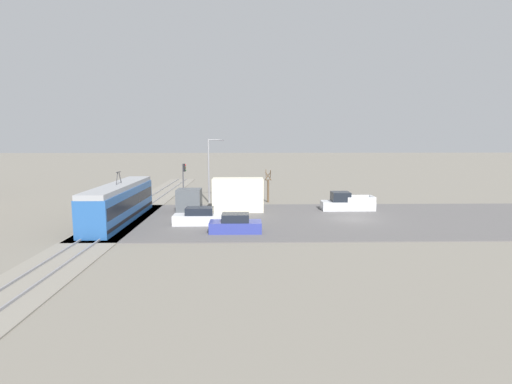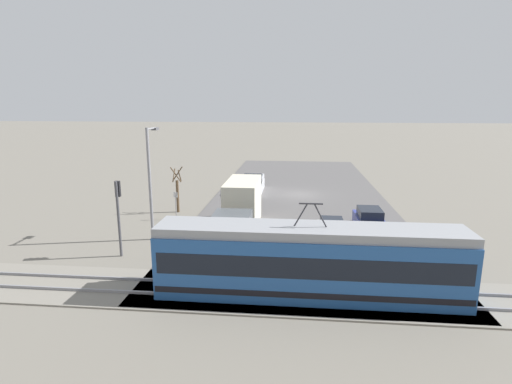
{
  "view_description": "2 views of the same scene",
  "coord_description": "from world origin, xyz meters",
  "px_view_note": "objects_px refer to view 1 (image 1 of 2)",
  "views": [
    {
      "loc": [
        -37.31,
        10.06,
        7.89
      ],
      "look_at": [
        0.32,
        9.21,
        2.66
      ],
      "focal_mm": 28.0,
      "sensor_mm": 36.0,
      "label": 1
    },
    {
      "loc": [
        0.4,
        39.94,
        9.17
      ],
      "look_at": [
        3.34,
        10.29,
        2.53
      ],
      "focal_mm": 28.0,
      "sensor_mm": 36.0,
      "label": 2
    }
  ],
  "objects_px": {
    "traffic_light_pole": "(184,177)",
    "street_tree": "(268,188)",
    "sedan_car_0": "(236,224)",
    "sedan_car_1": "(200,217)",
    "light_rail_tram": "(120,203)",
    "box_truck": "(226,196)",
    "no_parking_sign": "(250,192)",
    "pickup_truck": "(346,203)",
    "street_lamp_near_crossing": "(210,166)"
  },
  "relations": [
    {
      "from": "light_rail_tram",
      "to": "sedan_car_0",
      "type": "height_order",
      "value": "light_rail_tram"
    },
    {
      "from": "light_rail_tram",
      "to": "pickup_truck",
      "type": "height_order",
      "value": "light_rail_tram"
    },
    {
      "from": "pickup_truck",
      "to": "street_lamp_near_crossing",
      "type": "relative_size",
      "value": 0.73
    },
    {
      "from": "light_rail_tram",
      "to": "sedan_car_1",
      "type": "xyz_separation_m",
      "value": [
        -1.76,
        -7.62,
        -1.05
      ]
    },
    {
      "from": "box_truck",
      "to": "pickup_truck",
      "type": "distance_m",
      "value": 12.93
    },
    {
      "from": "light_rail_tram",
      "to": "traffic_light_pole",
      "type": "height_order",
      "value": "light_rail_tram"
    },
    {
      "from": "box_truck",
      "to": "pickup_truck",
      "type": "xyz_separation_m",
      "value": [
        0.46,
        -12.89,
        -0.87
      ]
    },
    {
      "from": "street_tree",
      "to": "no_parking_sign",
      "type": "height_order",
      "value": "street_tree"
    },
    {
      "from": "sedan_car_1",
      "to": "traffic_light_pole",
      "type": "distance_m",
      "value": 13.67
    },
    {
      "from": "light_rail_tram",
      "to": "no_parking_sign",
      "type": "relative_size",
      "value": 6.45
    },
    {
      "from": "traffic_light_pole",
      "to": "street_tree",
      "type": "relative_size",
      "value": 1.18
    },
    {
      "from": "pickup_truck",
      "to": "traffic_light_pole",
      "type": "height_order",
      "value": "traffic_light_pole"
    },
    {
      "from": "pickup_truck",
      "to": "traffic_light_pole",
      "type": "xyz_separation_m",
      "value": [
        6.18,
        18.34,
        2.24
      ]
    },
    {
      "from": "sedan_car_1",
      "to": "no_parking_sign",
      "type": "bearing_deg",
      "value": 159.05
    },
    {
      "from": "box_truck",
      "to": "sedan_car_1",
      "type": "bearing_deg",
      "value": 162.14
    },
    {
      "from": "light_rail_tram",
      "to": "street_lamp_near_crossing",
      "type": "distance_m",
      "value": 13.13
    },
    {
      "from": "box_truck",
      "to": "sedan_car_0",
      "type": "height_order",
      "value": "box_truck"
    },
    {
      "from": "street_lamp_near_crossing",
      "to": "street_tree",
      "type": "bearing_deg",
      "value": -87.37
    },
    {
      "from": "sedan_car_0",
      "to": "sedan_car_1",
      "type": "height_order",
      "value": "sedan_car_0"
    },
    {
      "from": "pickup_truck",
      "to": "sedan_car_0",
      "type": "xyz_separation_m",
      "value": [
        -9.87,
        11.65,
        -0.09
      ]
    },
    {
      "from": "no_parking_sign",
      "to": "sedan_car_1",
      "type": "bearing_deg",
      "value": 159.05
    },
    {
      "from": "light_rail_tram",
      "to": "no_parking_sign",
      "type": "bearing_deg",
      "value": -50.05
    },
    {
      "from": "sedan_car_1",
      "to": "street_tree",
      "type": "distance_m",
      "value": 14.27
    },
    {
      "from": "light_rail_tram",
      "to": "street_tree",
      "type": "relative_size",
      "value": 3.68
    },
    {
      "from": "box_truck",
      "to": "street_lamp_near_crossing",
      "type": "relative_size",
      "value": 1.18
    },
    {
      "from": "box_truck",
      "to": "sedan_car_0",
      "type": "xyz_separation_m",
      "value": [
        -9.41,
        -1.24,
        -0.96
      ]
    },
    {
      "from": "street_tree",
      "to": "street_lamp_near_crossing",
      "type": "bearing_deg",
      "value": 92.63
    },
    {
      "from": "box_truck",
      "to": "sedan_car_0",
      "type": "relative_size",
      "value": 2.12
    },
    {
      "from": "pickup_truck",
      "to": "traffic_light_pole",
      "type": "relative_size",
      "value": 1.2
    },
    {
      "from": "box_truck",
      "to": "traffic_light_pole",
      "type": "relative_size",
      "value": 1.94
    },
    {
      "from": "pickup_truck",
      "to": "light_rail_tram",
      "type": "bearing_deg",
      "value": 102.72
    },
    {
      "from": "box_truck",
      "to": "traffic_light_pole",
      "type": "bearing_deg",
      "value": 39.42
    },
    {
      "from": "sedan_car_0",
      "to": "street_lamp_near_crossing",
      "type": "bearing_deg",
      "value": 12.54
    },
    {
      "from": "traffic_light_pole",
      "to": "street_tree",
      "type": "height_order",
      "value": "traffic_light_pole"
    },
    {
      "from": "pickup_truck",
      "to": "sedan_car_1",
      "type": "height_order",
      "value": "pickup_truck"
    },
    {
      "from": "sedan_car_0",
      "to": "sedan_car_1",
      "type": "xyz_separation_m",
      "value": [
        3.02,
        3.3,
        -0.01
      ]
    },
    {
      "from": "light_rail_tram",
      "to": "box_truck",
      "type": "height_order",
      "value": "light_rail_tram"
    },
    {
      "from": "light_rail_tram",
      "to": "box_truck",
      "type": "distance_m",
      "value": 10.74
    },
    {
      "from": "pickup_truck",
      "to": "sedan_car_1",
      "type": "distance_m",
      "value": 16.45
    },
    {
      "from": "box_truck",
      "to": "street_tree",
      "type": "height_order",
      "value": "street_tree"
    },
    {
      "from": "light_rail_tram",
      "to": "sedan_car_1",
      "type": "bearing_deg",
      "value": -103.0
    },
    {
      "from": "no_parking_sign",
      "to": "sedan_car_0",
      "type": "bearing_deg",
      "value": 175.1
    },
    {
      "from": "pickup_truck",
      "to": "street_tree",
      "type": "distance_m",
      "value": 9.95
    },
    {
      "from": "box_truck",
      "to": "street_tree",
      "type": "bearing_deg",
      "value": -37.92
    },
    {
      "from": "box_truck",
      "to": "traffic_light_pole",
      "type": "xyz_separation_m",
      "value": [
        6.64,
        5.46,
        1.37
      ]
    },
    {
      "from": "sedan_car_0",
      "to": "traffic_light_pole",
      "type": "distance_m",
      "value": 17.55
    },
    {
      "from": "light_rail_tram",
      "to": "no_parking_sign",
      "type": "distance_m",
      "value": 15.93
    },
    {
      "from": "street_tree",
      "to": "box_truck",
      "type": "bearing_deg",
      "value": 142.08
    },
    {
      "from": "sedan_car_0",
      "to": "street_lamp_near_crossing",
      "type": "distance_m",
      "value": 16.0
    },
    {
      "from": "pickup_truck",
      "to": "sedan_car_1",
      "type": "xyz_separation_m",
      "value": [
        -6.85,
        14.95,
        -0.1
      ]
    }
  ]
}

